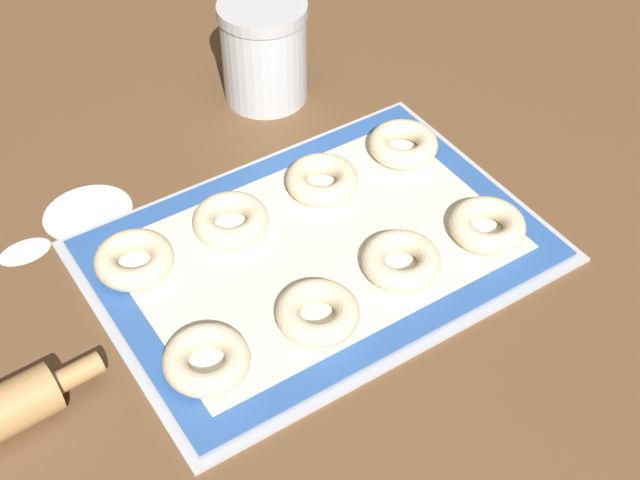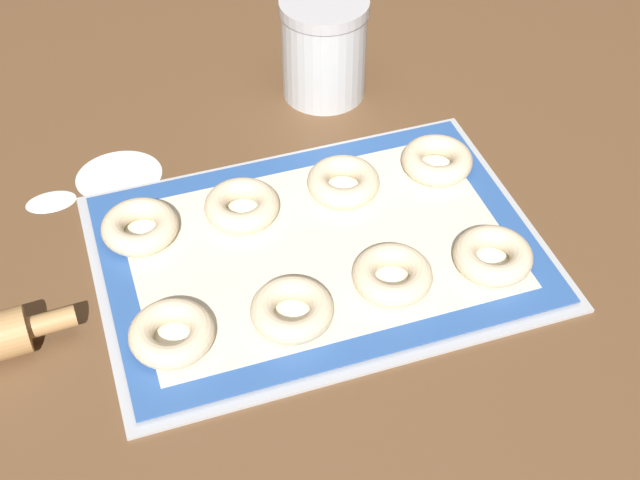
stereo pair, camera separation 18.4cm
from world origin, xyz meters
name	(u,v)px [view 2 (the right image)]	position (x,y,z in m)	size (l,w,h in m)	color
ground_plane	(304,257)	(0.00, 0.00, 0.00)	(2.80, 2.80, 0.00)	brown
baking_tray	(320,252)	(0.02, 0.00, 0.00)	(0.52, 0.37, 0.01)	#B2B5BA
baking_mat	(320,249)	(0.02, 0.00, 0.01)	(0.49, 0.34, 0.00)	#2D569E
bagel_front_far_left	(172,333)	(-0.17, -0.09, 0.02)	(0.09, 0.09, 0.03)	beige
bagel_front_mid_left	(292,310)	(-0.04, -0.09, 0.02)	(0.09, 0.09, 0.03)	beige
bagel_front_mid_right	(392,275)	(0.08, -0.08, 0.02)	(0.09, 0.09, 0.03)	beige
bagel_front_far_right	(493,256)	(0.20, -0.09, 0.02)	(0.09, 0.09, 0.03)	beige
bagel_back_far_left	(140,227)	(-0.17, 0.09, 0.02)	(0.09, 0.09, 0.03)	beige
bagel_back_mid_left	(242,206)	(-0.05, 0.08, 0.02)	(0.09, 0.09, 0.03)	beige
bagel_back_mid_right	(343,182)	(0.08, 0.08, 0.02)	(0.09, 0.09, 0.03)	beige
bagel_back_far_right	(437,160)	(0.21, 0.09, 0.02)	(0.09, 0.09, 0.03)	beige
flour_canister	(324,48)	(0.13, 0.31, 0.07)	(0.12, 0.12, 0.15)	silver
flour_patch_near	(51,201)	(-0.27, 0.19, 0.00)	(0.06, 0.04, 0.00)	white
flour_patch_far	(119,175)	(-0.18, 0.21, 0.00)	(0.11, 0.10, 0.00)	white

